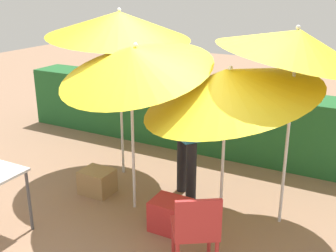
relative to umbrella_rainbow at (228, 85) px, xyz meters
name	(u,v)px	position (x,y,z in m)	size (l,w,h in m)	color
ground_plane	(157,216)	(-0.76, -0.27, -1.71)	(24.00, 24.00, 0.00)	#937056
hedge_row	(226,121)	(-0.76, 2.10, -1.16)	(8.00, 0.70, 1.11)	#23602D
umbrella_rainbow	(228,85)	(0.00, 0.00, 0.00)	(2.09, 2.03, 2.22)	silver
umbrella_orange	(119,24)	(-1.83, 0.59, 0.51)	(2.02, 2.01, 2.51)	silver
umbrella_yellow	(133,60)	(-1.08, -0.22, 0.21)	(1.86, 1.85, 2.36)	silver
umbrella_navy	(297,44)	(0.62, 0.35, 0.44)	(1.74, 1.71, 2.49)	silver
person_vendor	(187,131)	(-0.67, 0.40, -0.78)	(0.49, 0.41, 1.88)	black
chair_plastic	(196,228)	(0.11, -1.02, -1.20)	(0.61, 0.61, 0.89)	#B72D2D
cooler_box	(171,215)	(-0.47, -0.45, -1.52)	(0.44, 0.36, 0.37)	red
crate_cardboard	(97,182)	(-1.78, -0.13, -1.54)	(0.43, 0.36, 0.34)	#9E7A4C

